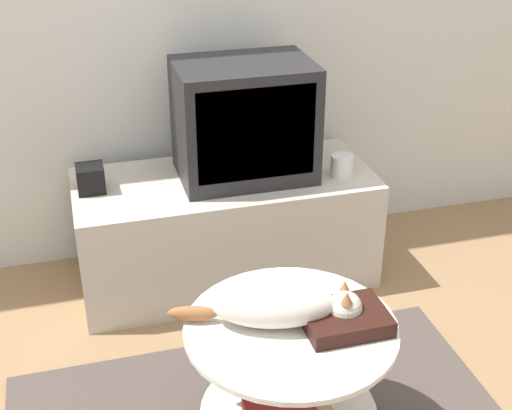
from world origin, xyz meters
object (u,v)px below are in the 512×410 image
(tv, at_px, (244,120))
(speaker, at_px, (91,179))
(dvd_box, at_px, (345,319))
(cat, at_px, (279,304))

(tv, bearing_deg, speaker, 178.91)
(tv, distance_m, dvd_box, 1.13)
(dvd_box, height_order, cat, cat)
(speaker, xyz_separation_m, dvd_box, (0.66, -1.12, -0.03))
(dvd_box, xyz_separation_m, cat, (-0.18, 0.07, 0.04))
(cat, bearing_deg, dvd_box, -5.18)
(dvd_box, bearing_deg, speaker, 120.54)
(tv, relative_size, cat, 0.98)
(speaker, distance_m, cat, 1.15)
(tv, height_order, dvd_box, tv)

